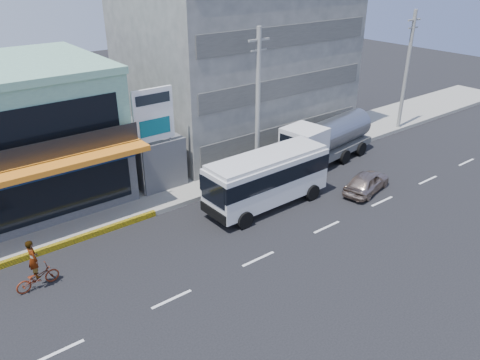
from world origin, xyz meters
The scene contains 13 objects.
ground centered at (0.00, 0.00, 0.00)m, with size 120.00×120.00×0.00m, color black.
sidewalk centered at (5.00, 9.50, 0.15)m, with size 70.00×5.00×0.30m, color gray.
shop_building centered at (-8.00, 13.95, 4.00)m, with size 12.40×11.70×8.00m.
concrete_building centered at (10.00, 15.00, 7.00)m, with size 16.00×12.00×14.00m, color gray.
gap_structure centered at (0.00, 12.00, 1.75)m, with size 3.00×6.00×3.50m, color #434448.
satellite_dish centered at (0.00, 11.00, 3.58)m, with size 1.50×1.50×0.15m, color slate.
billboard centered at (-0.50, 9.20, 4.93)m, with size 2.60×0.18×6.90m.
utility_pole_near centered at (6.00, 7.40, 5.15)m, with size 1.60×0.30×10.00m.
utility_pole_far centered at (22.00, 7.40, 5.15)m, with size 1.60×0.30×10.00m.
minibus centered at (4.00, 4.04, 1.98)m, with size 7.96×2.88×3.32m.
sedan centered at (10.27, 1.50, 0.69)m, with size 1.63×4.06×1.38m, color tan.
tanker_truck centered at (11.64, 6.45, 1.77)m, with size 8.60×3.62×3.29m.
motorcycle_rider centered at (-9.38, 4.47, 0.83)m, with size 2.01×0.85×2.51m.
Camera 1 is at (-12.63, -14.83, 13.75)m, focal length 35.00 mm.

